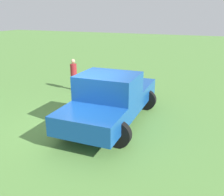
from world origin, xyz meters
name	(u,v)px	position (x,y,z in m)	size (l,w,h in m)	color
ground_plane	(83,127)	(0.00, 0.00, 0.00)	(80.00, 80.00, 0.00)	#54843D
pickup_truck	(111,98)	(-0.75, -0.67, 0.96)	(2.54, 5.10, 1.83)	black
person_bystander	(74,73)	(2.57, -3.65, 0.89)	(0.34, 0.34, 1.59)	navy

